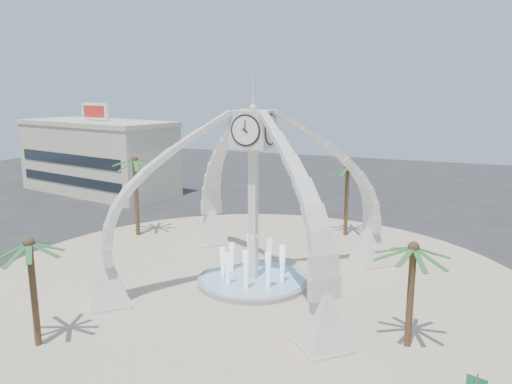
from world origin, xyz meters
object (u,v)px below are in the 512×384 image
at_px(palm_west, 135,161).
at_px(palm_south, 29,245).
at_px(palm_north, 348,168).
at_px(clock_tower, 253,195).
at_px(palm_east, 414,249).
at_px(fountain, 253,279).

xyz_separation_m(palm_west, palm_south, (7.48, -19.43, -1.44)).
bearing_deg(palm_north, palm_south, -111.69).
height_order(clock_tower, palm_east, clock_tower).
distance_m(clock_tower, palm_north, 14.73).
relative_size(clock_tower, palm_south, 2.74).
bearing_deg(palm_south, palm_north, 68.31).
bearing_deg(fountain, palm_east, -24.24).
xyz_separation_m(fountain, palm_south, (-7.32, -12.70, 5.45)).
height_order(clock_tower, fountain, clock_tower).
height_order(palm_east, palm_west, palm_west).
xyz_separation_m(palm_north, palm_south, (-10.75, -27.02, -0.74)).
bearing_deg(palm_east, palm_west, 155.63).
bearing_deg(fountain, clock_tower, -90.00).
height_order(clock_tower, palm_north, clock_tower).
distance_m(palm_west, palm_north, 19.76).
bearing_deg(clock_tower, palm_north, 76.52).
relative_size(clock_tower, palm_east, 2.82).
distance_m(fountain, palm_north, 15.98).
bearing_deg(palm_west, fountain, -24.47).
bearing_deg(palm_west, clock_tower, -24.47).
bearing_deg(palm_south, clock_tower, 60.05).
height_order(fountain, palm_east, palm_east).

